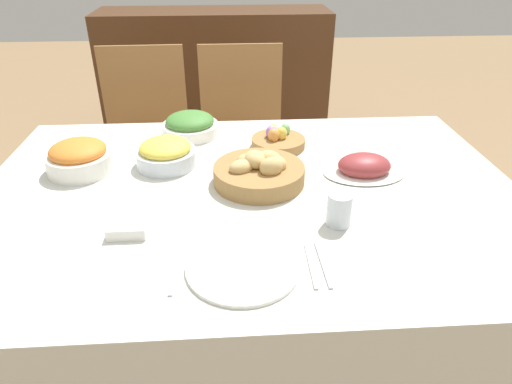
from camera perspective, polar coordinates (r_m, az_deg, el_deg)
The scene contains 17 objects.
ground_plane at distance 1.89m, azimuth -0.57°, elevation -19.76°, with size 12.00×12.00×0.00m, color #937551.
dining_table at distance 1.62m, azimuth -0.64°, elevation -11.19°, with size 1.67×1.17×0.75m.
chair_far_center at distance 2.36m, azimuth -1.73°, elevation 6.87°, with size 0.42×0.42×0.96m.
chair_far_left at distance 2.40m, azimuth -13.54°, elevation 6.39°, with size 0.43×0.43×0.96m.
sideboard at distance 3.28m, azimuth -4.98°, elevation 13.09°, with size 1.51×0.44×1.00m.
bread_basket at distance 1.42m, azimuth 0.39°, elevation 2.57°, with size 0.29×0.29×0.11m.
egg_basket at distance 1.68m, azimuth 2.74°, elevation 6.51°, with size 0.20×0.20×0.08m.
ham_platter at distance 1.53m, azimuth 13.36°, elevation 3.06°, with size 0.26×0.19×0.08m.
pineapple_bowl at distance 1.56m, azimuth -11.21°, elevation 4.76°, with size 0.20×0.20×0.10m.
carrot_bowl at distance 1.60m, azimuth -21.24°, elevation 4.06°, with size 0.21×0.21×0.11m.
green_salad_bowl at distance 1.80m, azimuth -8.24°, elevation 8.28°, with size 0.22×0.22×0.09m.
dinner_plate at distance 1.09m, azimuth -1.62°, elevation -9.32°, with size 0.27×0.27×0.01m.
fork at distance 1.10m, azimuth -10.17°, elevation -9.63°, with size 0.01×0.17×0.00m.
knife at distance 1.11m, azimuth 6.85°, elevation -9.01°, with size 0.01×0.17×0.00m.
spoon at distance 1.11m, azimuth 8.39°, elevation -8.91°, with size 0.01×0.17×0.00m.
drinking_cup at distance 1.24m, azimuth 10.35°, elevation -2.17°, with size 0.07×0.07×0.09m.
butter_dish at distance 1.24m, azimuth -15.78°, elevation -4.57°, with size 0.10×0.06×0.03m.
Camera 1 is at (-0.06, -1.22, 1.44)m, focal length 32.00 mm.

